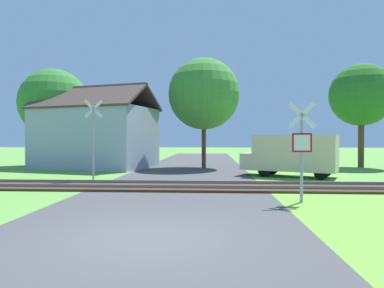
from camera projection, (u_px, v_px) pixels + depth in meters
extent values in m
plane|color=#5B933D|center=(144.00, 238.00, 6.92)|extent=(160.00, 160.00, 0.00)
cube|color=#424244|center=(159.00, 216.00, 8.92)|extent=(7.09, 80.00, 0.01)
cube|color=#422D1E|center=(179.00, 187.00, 14.10)|extent=(60.00, 2.60, 0.10)
cube|color=slate|center=(180.00, 182.00, 14.82)|extent=(60.00, 0.08, 0.12)
cube|color=slate|center=(177.00, 186.00, 13.38)|extent=(60.00, 0.08, 0.12)
cylinder|color=#9E9EA5|center=(302.00, 157.00, 10.81)|extent=(0.10, 0.10, 2.91)
cube|color=red|center=(302.00, 143.00, 10.74)|extent=(0.60, 0.11, 0.60)
cube|color=white|center=(302.00, 143.00, 10.72)|extent=(0.49, 0.08, 0.49)
cube|color=white|center=(302.00, 115.00, 10.73)|extent=(0.87, 0.14, 0.88)
cube|color=white|center=(302.00, 115.00, 10.73)|extent=(0.87, 0.14, 0.88)
cylinder|color=#9E9EA5|center=(93.00, 143.00, 15.99)|extent=(0.09, 0.09, 3.68)
cube|color=white|center=(93.00, 109.00, 16.03)|extent=(0.88, 0.12, 0.88)
cube|color=white|center=(93.00, 109.00, 16.03)|extent=(0.88, 0.12, 0.88)
cube|color=#99A3B7|center=(95.00, 138.00, 24.13)|extent=(8.74, 6.71, 4.19)
cube|color=#473833|center=(84.00, 96.00, 22.94)|extent=(8.56, 4.79, 1.78)
cube|color=#473833|center=(105.00, 100.00, 25.24)|extent=(8.56, 4.79, 1.78)
cube|color=brown|center=(122.00, 98.00, 23.41)|extent=(0.61, 0.61, 1.10)
cylinder|color=#513823|center=(204.00, 144.00, 24.06)|extent=(0.30, 0.30, 3.32)
sphere|color=#3D8433|center=(204.00, 94.00, 24.02)|extent=(5.01, 5.01, 5.01)
cylinder|color=#513823|center=(361.00, 143.00, 24.59)|extent=(0.41, 0.41, 3.55)
sphere|color=#286B23|center=(361.00, 95.00, 24.55)|extent=(4.45, 4.45, 4.45)
cylinder|color=#513823|center=(54.00, 147.00, 25.94)|extent=(0.47, 0.47, 2.84)
sphere|color=#337A2D|center=(54.00, 103.00, 25.90)|extent=(5.13, 5.13, 5.13)
cube|color=beige|center=(295.00, 153.00, 18.25)|extent=(4.61, 3.50, 1.90)
cube|color=beige|center=(251.00, 161.00, 19.42)|extent=(1.40, 1.93, 0.90)
cube|color=#19232D|center=(257.00, 146.00, 19.23)|extent=(0.72, 1.48, 0.85)
cube|color=navy|center=(298.00, 158.00, 19.09)|extent=(3.43, 1.61, 0.16)
cylinder|color=black|center=(272.00, 168.00, 19.62)|extent=(0.69, 0.45, 0.68)
cylinder|color=black|center=(264.00, 171.00, 18.25)|extent=(0.69, 0.45, 0.68)
cylinder|color=black|center=(325.00, 171.00, 18.27)|extent=(0.69, 0.45, 0.68)
cylinder|color=black|center=(321.00, 173.00, 16.89)|extent=(0.69, 0.45, 0.68)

